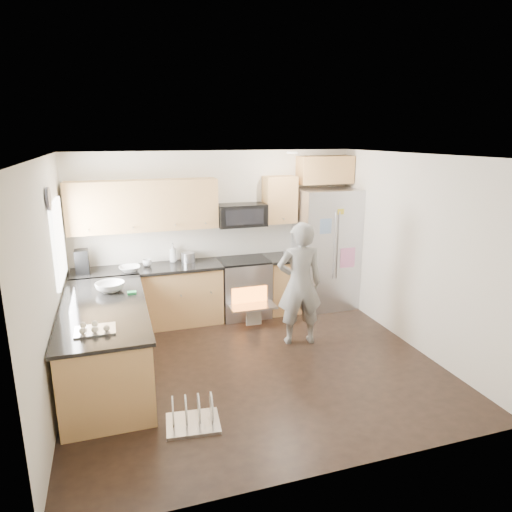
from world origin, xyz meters
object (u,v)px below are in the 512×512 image
object	(u,v)px
person	(300,284)
dish_rack	(193,417)
stove_range	(244,275)
refrigerator	(325,249)

from	to	relation	value
person	dish_rack	world-z (taller)	person
stove_range	person	size ratio (longest dim) A/B	1.04
stove_range	refrigerator	bearing A→B (deg)	0.29
stove_range	person	bearing A→B (deg)	-69.67
stove_range	dish_rack	bearing A→B (deg)	-116.16
stove_range	dish_rack	distance (m)	3.02
refrigerator	person	bearing A→B (deg)	-128.27
stove_range	refrigerator	distance (m)	1.46
stove_range	person	xyz separation A→B (m)	(0.45, -1.21, 0.18)
stove_range	refrigerator	xyz separation A→B (m)	(1.42, 0.01, 0.32)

